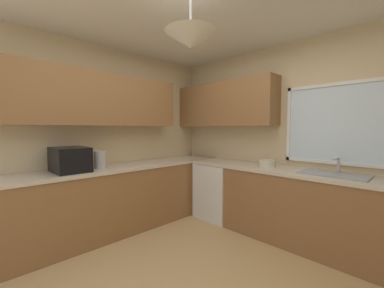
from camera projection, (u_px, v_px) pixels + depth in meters
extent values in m
plane|color=tan|center=(191.00, 285.00, 2.14)|extent=(8.13, 8.13, 0.00)
cube|color=beige|center=(285.00, 137.00, 3.34)|extent=(3.82, 0.06, 2.58)
cube|color=beige|center=(100.00, 137.00, 3.39)|extent=(0.06, 3.76, 2.58)
cube|color=silver|center=(343.00, 124.00, 2.79)|extent=(1.25, 0.02, 0.90)
cube|color=white|center=(345.00, 83.00, 2.75)|extent=(1.33, 0.04, 0.04)
cube|color=white|center=(342.00, 163.00, 2.82)|extent=(1.33, 0.04, 0.04)
cube|color=white|center=(289.00, 124.00, 3.24)|extent=(0.04, 0.04, 0.98)
cube|color=olive|center=(90.00, 99.00, 3.09)|extent=(0.32, 2.55, 0.70)
cube|color=olive|center=(223.00, 105.00, 3.86)|extent=(1.80, 0.32, 0.70)
cylinder|color=#B7B7BC|center=(190.00, 10.00, 1.98)|extent=(0.02, 0.02, 0.35)
cone|color=silver|center=(191.00, 40.00, 2.00)|extent=(0.44, 0.44, 0.14)
cube|color=olive|center=(112.00, 201.00, 3.21)|extent=(0.62, 3.34, 0.86)
cube|color=beige|center=(111.00, 168.00, 3.18)|extent=(0.65, 3.37, 0.04)
cube|color=olive|center=(287.00, 206.00, 3.01)|extent=(2.88, 0.62, 0.86)
cube|color=beige|center=(288.00, 171.00, 2.98)|extent=(2.91, 0.65, 0.04)
cube|color=white|center=(219.00, 190.00, 3.77)|extent=(0.60, 0.60, 0.85)
cube|color=black|center=(70.00, 159.00, 2.81)|extent=(0.48, 0.36, 0.29)
cylinder|color=#B7B7BC|center=(100.00, 160.00, 3.05)|extent=(0.15, 0.15, 0.23)
cube|color=#9EA0A5|center=(334.00, 175.00, 2.62)|extent=(0.67, 0.40, 0.02)
cylinder|color=#B7B7BC|center=(338.00, 165.00, 2.72)|extent=(0.03, 0.03, 0.18)
cylinder|color=#B7B7BC|center=(336.00, 159.00, 2.65)|extent=(0.02, 0.20, 0.02)
cylinder|color=beige|center=(267.00, 163.00, 3.18)|extent=(0.22, 0.22, 0.09)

